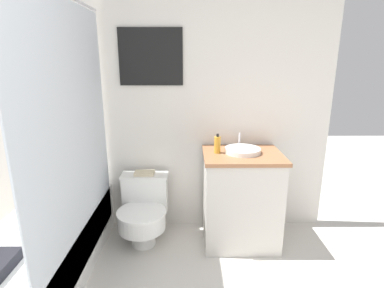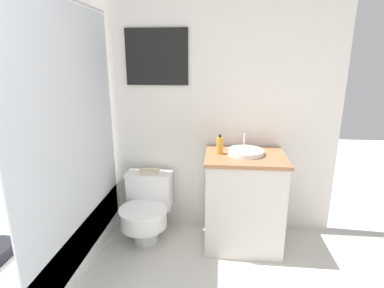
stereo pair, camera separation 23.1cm
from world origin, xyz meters
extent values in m
cube|color=silver|center=(0.00, 2.42, 1.25)|extent=(3.19, 0.05, 2.50)
cube|color=black|center=(-0.02, 2.38, 1.61)|extent=(0.55, 0.02, 0.48)
cube|color=silver|center=(-0.02, 2.38, 1.61)|extent=(0.52, 0.01, 0.45)
cube|color=white|center=(-0.77, 1.62, 0.21)|extent=(0.65, 1.55, 0.42)
cube|color=silver|center=(-0.45, 1.62, 1.04)|extent=(0.01, 1.42, 1.81)
cylinder|color=white|center=(-0.10, 2.05, 0.09)|extent=(0.21, 0.21, 0.19)
cylinder|color=white|center=(-0.10, 2.00, 0.26)|extent=(0.40, 0.40, 0.14)
cylinder|color=white|center=(-0.10, 2.00, 0.34)|extent=(0.42, 0.42, 0.02)
cube|color=white|center=(-0.10, 2.25, 0.40)|extent=(0.40, 0.18, 0.33)
cube|color=white|center=(-0.10, 2.25, 0.57)|extent=(0.42, 0.19, 0.02)
cube|color=beige|center=(0.76, 2.11, 0.40)|extent=(0.63, 0.51, 0.80)
cube|color=#9E6642|center=(0.76, 2.11, 0.81)|extent=(0.66, 0.54, 0.03)
cylinder|color=white|center=(0.76, 2.13, 0.85)|extent=(0.30, 0.30, 0.04)
cylinder|color=silver|center=(0.76, 2.30, 0.89)|extent=(0.02, 0.02, 0.13)
cylinder|color=gold|center=(0.55, 2.12, 0.90)|extent=(0.06, 0.06, 0.14)
cylinder|color=black|center=(0.55, 2.12, 0.98)|extent=(0.02, 0.02, 0.02)
cube|color=beige|center=(-0.10, 2.25, 0.60)|extent=(0.18, 0.12, 0.02)
camera|label=1|loc=(0.31, -0.29, 1.58)|focal=28.00mm
camera|label=2|loc=(0.55, -0.28, 1.58)|focal=28.00mm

